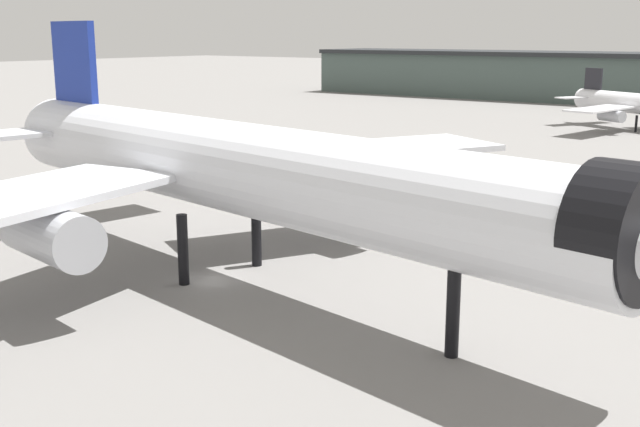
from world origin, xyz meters
name	(u,v)px	position (x,y,z in m)	size (l,w,h in m)	color
ground	(212,281)	(0.00, 0.00, 0.00)	(900.00, 900.00, 0.00)	slate
airliner_near_gate	(240,170)	(2.11, 1.20, 8.65)	(68.39, 61.70, 19.63)	silver
terminal_building	(638,78)	(-17.39, 178.80, 6.88)	(189.55, 27.74, 20.44)	#475651
traffic_cone_wingtip	(604,216)	(17.80, 38.31, 0.40)	(0.63, 0.63, 0.79)	#F2600C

